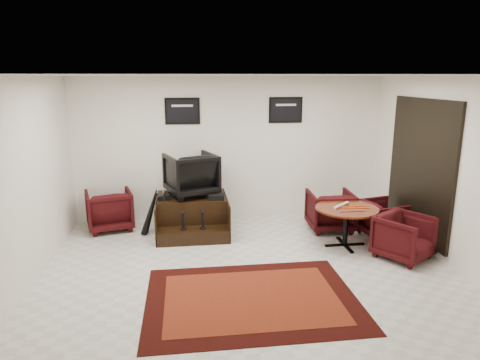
% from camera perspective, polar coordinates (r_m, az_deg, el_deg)
% --- Properties ---
extents(ground, '(6.00, 6.00, 0.00)m').
position_cam_1_polar(ground, '(6.45, 1.11, -11.92)').
color(ground, silver).
rests_on(ground, ground).
extents(room_shell, '(6.02, 5.02, 2.81)m').
position_cam_1_polar(room_shell, '(6.10, 4.82, 4.16)').
color(room_shell, white).
rests_on(room_shell, ground).
extents(area_rug, '(2.69, 2.02, 0.01)m').
position_cam_1_polar(area_rug, '(5.70, 1.57, -15.53)').
color(area_rug, black).
rests_on(area_rug, ground).
extents(shine_podium, '(1.27, 1.30, 0.65)m').
position_cam_1_polar(shine_podium, '(7.94, -6.37, -4.69)').
color(shine_podium, black).
rests_on(shine_podium, ground).
extents(shine_chair, '(1.05, 1.02, 0.86)m').
position_cam_1_polar(shine_chair, '(7.86, -6.54, 1.04)').
color(shine_chair, black).
rests_on(shine_chair, shine_podium).
extents(shoes_pair, '(0.24, 0.27, 0.09)m').
position_cam_1_polar(shoes_pair, '(7.76, -10.14, -2.20)').
color(shoes_pair, black).
rests_on(shoes_pair, shine_podium).
extents(polish_kit, '(0.29, 0.21, 0.09)m').
position_cam_1_polar(polish_kit, '(7.63, -3.12, -2.27)').
color(polish_kit, black).
rests_on(polish_kit, shine_podium).
extents(umbrella_black, '(0.32, 0.12, 0.87)m').
position_cam_1_polar(umbrella_black, '(7.82, -11.91, -4.17)').
color(umbrella_black, black).
rests_on(umbrella_black, ground).
extents(umbrella_hooked, '(0.29, 0.11, 0.78)m').
position_cam_1_polar(umbrella_hooked, '(7.94, -11.76, -4.24)').
color(umbrella_hooked, black).
rests_on(umbrella_hooked, ground).
extents(armchair_side, '(0.96, 0.92, 0.82)m').
position_cam_1_polar(armchair_side, '(8.32, -17.04, -3.57)').
color(armchair_side, black).
rests_on(armchair_side, ground).
extents(meeting_table, '(1.03, 1.03, 0.67)m').
position_cam_1_polar(meeting_table, '(7.33, 14.03, -4.22)').
color(meeting_table, '#48180A').
rests_on(meeting_table, ground).
extents(table_chair_back, '(0.82, 0.78, 0.81)m').
position_cam_1_polar(table_chair_back, '(8.10, 11.94, -3.75)').
color(table_chair_back, black).
rests_on(table_chair_back, ground).
extents(table_chair_window, '(0.79, 0.82, 0.72)m').
position_cam_1_polar(table_chair_window, '(8.04, 18.52, -4.66)').
color(table_chair_window, black).
rests_on(table_chair_window, ground).
extents(table_chair_corner, '(1.01, 1.00, 0.77)m').
position_cam_1_polar(table_chair_corner, '(7.17, 21.10, -6.86)').
color(table_chair_corner, black).
rests_on(table_chair_corner, ground).
extents(paper_roll, '(0.35, 0.31, 0.05)m').
position_cam_1_polar(paper_roll, '(7.34, 13.36, -3.27)').
color(paper_roll, silver).
rests_on(paper_roll, meeting_table).
extents(table_clutter, '(0.57, 0.30, 0.01)m').
position_cam_1_polar(table_clutter, '(7.28, 15.00, -3.66)').
color(table_clutter, '#FB570D').
rests_on(table_clutter, meeting_table).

